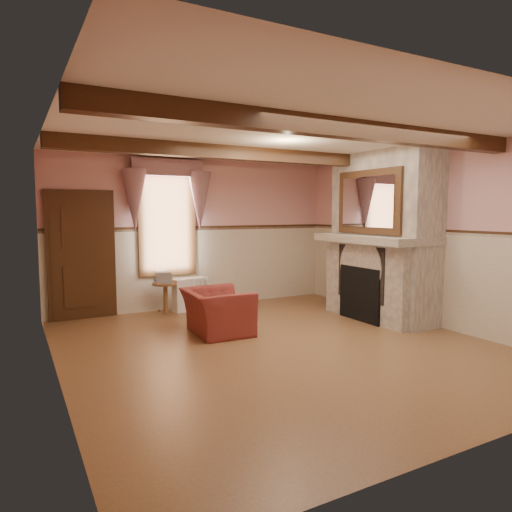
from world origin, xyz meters
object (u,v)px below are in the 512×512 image
armchair (217,312)px  oil_lamp (360,226)px  side_table (166,298)px  mantel_clock (348,228)px  radiator (191,294)px  bowl (379,233)px

armchair → oil_lamp: oil_lamp is taller
side_table → mantel_clock: bearing=-24.8°
radiator → oil_lamp: 3.29m
radiator → oil_lamp: size_ratio=2.50×
side_table → oil_lamp: (2.98, -1.71, 1.29)m
mantel_clock → oil_lamp: bearing=-90.0°
bowl → oil_lamp: bearing=90.0°
bowl → oil_lamp: size_ratio=1.23×
side_table → radiator: bearing=0.0°
armchair → bowl: bowl is taller
mantel_clock → oil_lamp: size_ratio=0.86×
side_table → bowl: bearing=-36.2°
side_table → radiator: size_ratio=0.79×
radiator → bowl: bowl is taller
mantel_clock → oil_lamp: oil_lamp is taller
side_table → bowl: size_ratio=1.59×
bowl → oil_lamp: oil_lamp is taller
side_table → oil_lamp: oil_lamp is taller
mantel_clock → oil_lamp: 0.33m
mantel_clock → side_table: bearing=155.2°
oil_lamp → mantel_clock: bearing=90.0°
armchair → radiator: 1.73m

